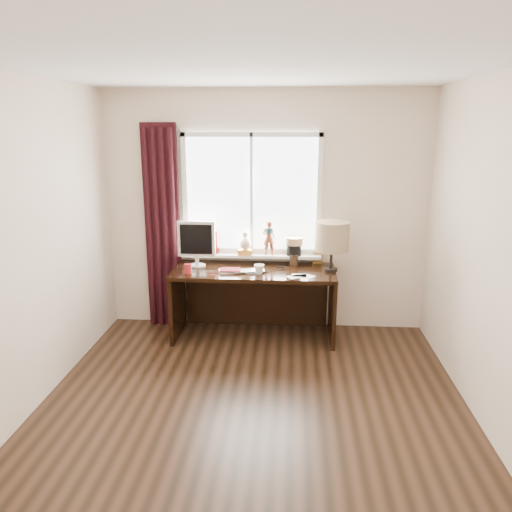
# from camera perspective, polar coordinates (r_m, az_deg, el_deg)

# --- Properties ---
(floor) EXTENTS (3.50, 4.00, 0.00)m
(floor) POSITION_cam_1_polar(r_m,az_deg,el_deg) (4.05, -0.62, -18.51)
(floor) COLOR #3C2417
(floor) RESTS_ON ground
(ceiling) EXTENTS (3.50, 4.00, 0.00)m
(ceiling) POSITION_cam_1_polar(r_m,az_deg,el_deg) (3.41, -0.75, 21.15)
(ceiling) COLOR white
(ceiling) RESTS_ON wall_back
(wall_back) EXTENTS (3.50, 0.00, 2.60)m
(wall_back) POSITION_cam_1_polar(r_m,az_deg,el_deg) (5.46, 1.10, 5.04)
(wall_back) COLOR beige
(wall_back) RESTS_ON ground
(wall_front) EXTENTS (3.50, 0.00, 2.60)m
(wall_front) POSITION_cam_1_polar(r_m,az_deg,el_deg) (1.68, -6.79, -18.62)
(wall_front) COLOR beige
(wall_front) RESTS_ON ground
(wall_left) EXTENTS (0.00, 4.00, 2.60)m
(wall_left) POSITION_cam_1_polar(r_m,az_deg,el_deg) (4.05, -26.20, 0.06)
(wall_left) COLOR beige
(wall_left) RESTS_ON ground
(wall_right) EXTENTS (0.00, 4.00, 2.60)m
(wall_right) POSITION_cam_1_polar(r_m,az_deg,el_deg) (3.79, 26.72, -0.92)
(wall_right) COLOR beige
(wall_right) RESTS_ON ground
(laptop) EXTENTS (0.35, 0.27, 0.03)m
(laptop) POSITION_cam_1_polar(r_m,az_deg,el_deg) (5.14, -0.74, -1.72)
(laptop) COLOR silver
(laptop) RESTS_ON desk
(mug) EXTENTS (0.14, 0.14, 0.10)m
(mug) POSITION_cam_1_polar(r_m,az_deg,el_deg) (5.07, 0.35, -1.50)
(mug) COLOR white
(mug) RESTS_ON desk
(red_cup) EXTENTS (0.07, 0.07, 0.10)m
(red_cup) POSITION_cam_1_polar(r_m,az_deg,el_deg) (5.14, -7.80, -1.45)
(red_cup) COLOR #A51E20
(red_cup) RESTS_ON desk
(window) EXTENTS (1.52, 0.21, 1.40)m
(window) POSITION_cam_1_polar(r_m,az_deg,el_deg) (5.42, -0.35, 5.01)
(window) COLOR white
(window) RESTS_ON ground
(curtain) EXTENTS (0.38, 0.09, 2.25)m
(curtain) POSITION_cam_1_polar(r_m,az_deg,el_deg) (5.58, -10.67, 3.06)
(curtain) COLOR black
(curtain) RESTS_ON floor
(desk) EXTENTS (1.70, 0.70, 0.75)m
(desk) POSITION_cam_1_polar(r_m,az_deg,el_deg) (5.39, -0.16, -3.78)
(desk) COLOR black
(desk) RESTS_ON floor
(monitor) EXTENTS (0.40, 0.18, 0.49)m
(monitor) POSITION_cam_1_polar(r_m,az_deg,el_deg) (5.33, -6.83, 1.72)
(monitor) COLOR beige
(monitor) RESTS_ON desk
(notebook_stack) EXTENTS (0.25, 0.21, 0.03)m
(notebook_stack) POSITION_cam_1_polar(r_m,az_deg,el_deg) (5.15, -3.00, -1.67)
(notebook_stack) COLOR beige
(notebook_stack) RESTS_ON desk
(brush_holder) EXTENTS (0.09, 0.09, 0.25)m
(brush_holder) POSITION_cam_1_polar(r_m,az_deg,el_deg) (5.39, 4.33, -0.44)
(brush_holder) COLOR black
(brush_holder) RESTS_ON desk
(icon_frame) EXTENTS (0.10, 0.04, 0.13)m
(icon_frame) POSITION_cam_1_polar(r_m,az_deg,el_deg) (5.49, 7.05, -0.20)
(icon_frame) COLOR gold
(icon_frame) RESTS_ON desk
(table_lamp) EXTENTS (0.35, 0.35, 0.52)m
(table_lamp) POSITION_cam_1_polar(r_m,az_deg,el_deg) (5.15, 8.68, 2.17)
(table_lamp) COLOR black
(table_lamp) RESTS_ON desk
(loose_papers) EXTENTS (0.30, 0.21, 0.00)m
(loose_papers) POSITION_cam_1_polar(r_m,az_deg,el_deg) (5.03, 5.09, -2.30)
(loose_papers) COLOR white
(loose_papers) RESTS_ON desk
(desk_cables) EXTENTS (0.37, 0.27, 0.01)m
(desk_cables) POSITION_cam_1_polar(r_m,az_deg,el_deg) (5.21, 1.19, -1.59)
(desk_cables) COLOR black
(desk_cables) RESTS_ON desk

